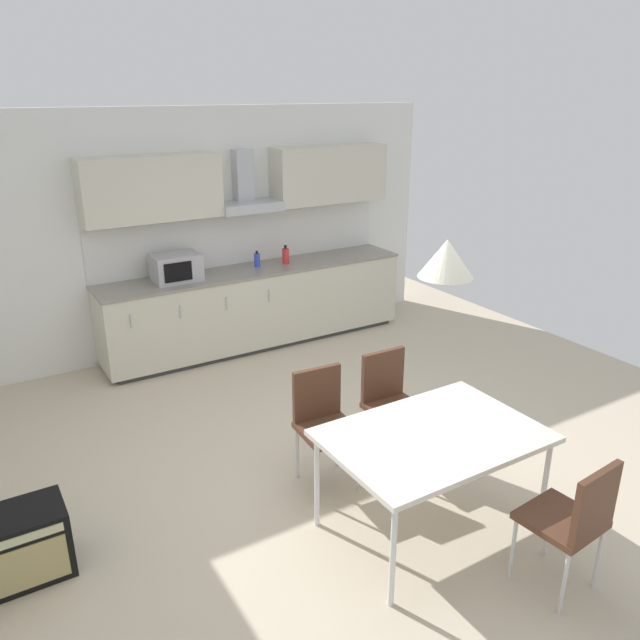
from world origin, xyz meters
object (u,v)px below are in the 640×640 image
bottle_blue (257,260)px  chair_far_right (390,395)px  bottle_red (286,256)px  pendant_lamp (446,258)px  dining_table (433,439)px  guitar_amp (23,544)px  microwave (176,267)px  chair_near_right (575,515)px  chair_far_left (323,415)px

bottle_blue → chair_far_right: 2.75m
bottle_red → pendant_lamp: bearing=-103.4°
dining_table → guitar_amp: dining_table is taller
microwave → chair_near_right: (0.75, -4.36, -0.50)m
chair_near_right → chair_far_right: (-0.01, 1.70, 0.00)m
chair_far_right → pendant_lamp: bearing=-109.9°
chair_far_left → pendant_lamp: size_ratio=2.72×
bottle_blue → bottle_red: (0.34, -0.04, 0.01)m
bottle_blue → chair_far_left: (-0.80, -2.71, -0.44)m
chair_near_right → chair_far_left: same height
bottle_blue → guitar_amp: bearing=-137.3°
bottle_red → chair_far_right: (-0.53, -2.67, -0.45)m
chair_far_left → pendant_lamp: (0.30, -0.85, 1.33)m
dining_table → guitar_amp: (-2.35, 0.93, -0.46)m
chair_near_right → chair_far_right: 1.70m
chair_near_right → pendant_lamp: (-0.31, 0.85, 1.33)m
microwave → guitar_amp: 3.31m
bottle_red → guitar_amp: bottle_red is taller
dining_table → microwave: bearing=97.2°
bottle_red → dining_table: (-0.84, -3.52, -0.31)m
dining_table → guitar_amp: bearing=158.5°
microwave → bottle_blue: size_ratio=2.64×
guitar_amp → microwave: bearing=53.5°
dining_table → guitar_amp: 2.57m
microwave → pendant_lamp: (0.44, -3.51, 0.83)m
chair_far_right → guitar_amp: bearing=178.3°
guitar_amp → chair_far_left: bearing=-2.2°
bottle_blue → bottle_red: bottle_red is taller
pendant_lamp → bottle_red: bearing=76.6°
guitar_amp → chair_near_right: bearing=-33.7°
bottle_red → pendant_lamp: pendant_lamp is taller
guitar_amp → pendant_lamp: (2.35, -0.93, 1.64)m
chair_near_right → pendant_lamp: bearing=110.2°
guitar_amp → bottle_red: bearing=39.0°
bottle_blue → guitar_amp: bottle_blue is taller
chair_far_right → pendant_lamp: pendant_lamp is taller
bottle_blue → dining_table: (-0.50, -3.56, -0.29)m
chair_far_left → guitar_amp: size_ratio=1.67×
guitar_amp → dining_table: bearing=-21.5°
bottle_blue → chair_far_left: bearing=-106.5°
chair_far_right → bottle_red: bearing=78.7°
bottle_red → dining_table: bottle_red is taller
dining_table → chair_far_left: 0.91m
pendant_lamp → chair_near_right: bearing=-69.8°
chair_far_right → chair_far_left: bearing=-180.0°
microwave → dining_table: bearing=-82.8°
bottle_red → dining_table: size_ratio=0.16×
pendant_lamp → dining_table: bearing=-90.0°
dining_table → pendant_lamp: pendant_lamp is taller
dining_table → pendant_lamp: 1.18m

